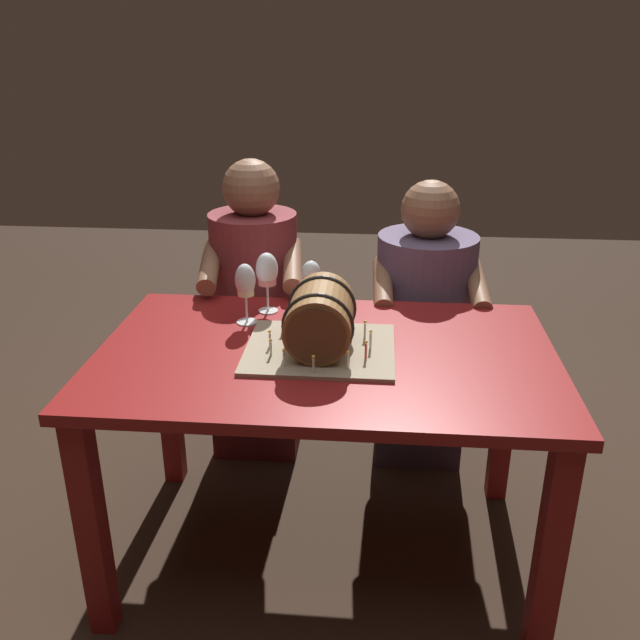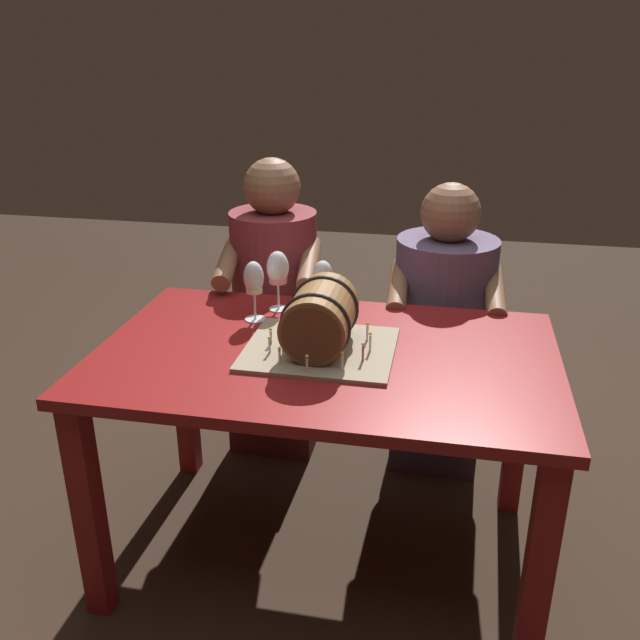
{
  "view_description": "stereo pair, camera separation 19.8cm",
  "coord_description": "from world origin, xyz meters",
  "px_view_note": "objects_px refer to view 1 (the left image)",
  "views": [
    {
      "loc": [
        0.14,
        -1.82,
        1.62
      ],
      "look_at": [
        -0.02,
        -0.0,
        0.85
      ],
      "focal_mm": 38.18,
      "sensor_mm": 36.0,
      "label": 1
    },
    {
      "loc": [
        0.34,
        -1.79,
        1.62
      ],
      "look_at": [
        -0.02,
        -0.0,
        0.85
      ],
      "focal_mm": 38.18,
      "sensor_mm": 36.0,
      "label": 2
    }
  ],
  "objects_px": {
    "wine_glass_rose": "(267,272)",
    "barrel_cake": "(320,322)",
    "person_seated_left": "(256,321)",
    "person_seated_right": "(423,330)",
    "wine_glass_empty": "(311,275)",
    "wine_glass_white": "(245,283)",
    "dining_table": "(326,385)"
  },
  "relations": [
    {
      "from": "wine_glass_empty",
      "to": "wine_glass_rose",
      "type": "height_order",
      "value": "wine_glass_rose"
    },
    {
      "from": "person_seated_right",
      "to": "dining_table",
      "type": "bearing_deg",
      "value": -116.74
    },
    {
      "from": "wine_glass_empty",
      "to": "wine_glass_white",
      "type": "xyz_separation_m",
      "value": [
        -0.19,
        -0.17,
        0.02
      ]
    },
    {
      "from": "barrel_cake",
      "to": "wine_glass_empty",
      "type": "distance_m",
      "value": 0.37
    },
    {
      "from": "barrel_cake",
      "to": "wine_glass_white",
      "type": "distance_m",
      "value": 0.32
    },
    {
      "from": "dining_table",
      "to": "wine_glass_empty",
      "type": "bearing_deg",
      "value": 102.37
    },
    {
      "from": "dining_table",
      "to": "barrel_cake",
      "type": "height_order",
      "value": "barrel_cake"
    },
    {
      "from": "barrel_cake",
      "to": "person_seated_right",
      "type": "xyz_separation_m",
      "value": [
        0.35,
        0.66,
        -0.3
      ]
    },
    {
      "from": "barrel_cake",
      "to": "person_seated_left",
      "type": "bearing_deg",
      "value": 115.45
    },
    {
      "from": "wine_glass_white",
      "to": "wine_glass_rose",
      "type": "xyz_separation_m",
      "value": [
        0.05,
        0.1,
        0.0
      ]
    },
    {
      "from": "wine_glass_rose",
      "to": "wine_glass_empty",
      "type": "bearing_deg",
      "value": 24.69
    },
    {
      "from": "wine_glass_white",
      "to": "wine_glass_rose",
      "type": "distance_m",
      "value": 0.12
    },
    {
      "from": "barrel_cake",
      "to": "person_seated_right",
      "type": "bearing_deg",
      "value": 62.12
    },
    {
      "from": "wine_glass_empty",
      "to": "dining_table",
      "type": "bearing_deg",
      "value": -77.63
    },
    {
      "from": "dining_table",
      "to": "wine_glass_rose",
      "type": "height_order",
      "value": "wine_glass_rose"
    },
    {
      "from": "wine_glass_empty",
      "to": "person_seated_right",
      "type": "height_order",
      "value": "person_seated_right"
    },
    {
      "from": "dining_table",
      "to": "wine_glass_empty",
      "type": "height_order",
      "value": "wine_glass_empty"
    },
    {
      "from": "wine_glass_white",
      "to": "barrel_cake",
      "type": "bearing_deg",
      "value": -37.24
    },
    {
      "from": "person_seated_left",
      "to": "person_seated_right",
      "type": "xyz_separation_m",
      "value": [
        0.67,
        0.0,
        -0.02
      ]
    },
    {
      "from": "barrel_cake",
      "to": "person_seated_right",
      "type": "relative_size",
      "value": 0.39
    },
    {
      "from": "person_seated_left",
      "to": "person_seated_right",
      "type": "relative_size",
      "value": 1.06
    },
    {
      "from": "barrel_cake",
      "to": "dining_table",
      "type": "bearing_deg",
      "value": 5.16
    },
    {
      "from": "wine_glass_white",
      "to": "dining_table",
      "type": "bearing_deg",
      "value": -35.23
    },
    {
      "from": "wine_glass_empty",
      "to": "wine_glass_rose",
      "type": "distance_m",
      "value": 0.16
    },
    {
      "from": "barrel_cake",
      "to": "person_seated_left",
      "type": "xyz_separation_m",
      "value": [
        -0.31,
        0.66,
        -0.29
      ]
    },
    {
      "from": "wine_glass_white",
      "to": "person_seated_left",
      "type": "distance_m",
      "value": 0.57
    },
    {
      "from": "dining_table",
      "to": "person_seated_left",
      "type": "xyz_separation_m",
      "value": [
        -0.33,
        0.66,
        -0.08
      ]
    },
    {
      "from": "dining_table",
      "to": "wine_glass_white",
      "type": "relative_size",
      "value": 6.78
    },
    {
      "from": "wine_glass_empty",
      "to": "wine_glass_rose",
      "type": "bearing_deg",
      "value": -155.31
    },
    {
      "from": "wine_glass_empty",
      "to": "person_seated_right",
      "type": "xyz_separation_m",
      "value": [
        0.41,
        0.3,
        -0.32
      ]
    },
    {
      "from": "wine_glass_rose",
      "to": "person_seated_left",
      "type": "height_order",
      "value": "person_seated_left"
    },
    {
      "from": "wine_glass_rose",
      "to": "barrel_cake",
      "type": "bearing_deg",
      "value": -55.73
    }
  ]
}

